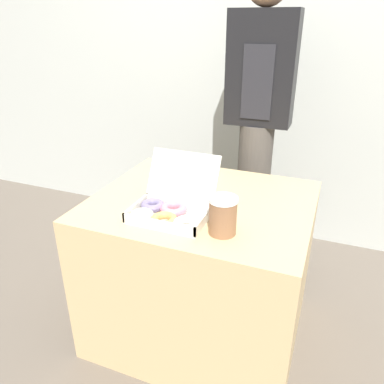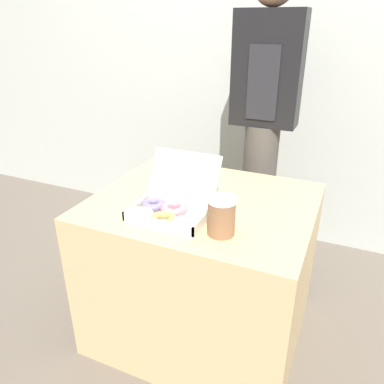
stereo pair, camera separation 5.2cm
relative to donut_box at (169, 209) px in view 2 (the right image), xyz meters
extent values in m
plane|color=#665B51|center=(0.07, 0.19, -0.75)|extent=(14.00, 14.00, 0.00)
cube|color=#B2B7B2|center=(0.07, 1.31, 0.55)|extent=(10.00, 0.05, 2.60)
cube|color=tan|center=(0.07, 0.19, -0.39)|extent=(0.93, 0.79, 0.72)
cube|color=silver|center=(0.01, -0.02, -0.03)|extent=(0.30, 0.20, 0.01)
cube|color=silver|center=(-0.14, -0.02, -0.01)|extent=(0.01, 0.20, 0.04)
cube|color=silver|center=(0.15, -0.02, -0.01)|extent=(0.01, 0.20, 0.04)
cube|color=silver|center=(0.01, -0.11, -0.01)|extent=(0.30, 0.01, 0.04)
cube|color=silver|center=(0.01, 0.08, -0.01)|extent=(0.30, 0.01, 0.04)
cube|color=silver|center=(0.01, 0.13, 0.10)|extent=(0.30, 0.10, 0.18)
torus|color=silver|center=(-0.09, -0.06, -0.01)|extent=(0.11, 0.11, 0.03)
torus|color=slate|center=(-0.09, 0.03, -0.01)|extent=(0.11, 0.11, 0.03)
torus|color=tan|center=(0.01, -0.06, -0.01)|extent=(0.11, 0.11, 0.03)
torus|color=pink|center=(0.01, 0.03, -0.01)|extent=(0.15, 0.15, 0.03)
torus|color=white|center=(0.10, -0.06, -0.01)|extent=(0.12, 0.12, 0.03)
cylinder|color=#8C6042|center=(0.23, -0.04, 0.03)|extent=(0.10, 0.10, 0.13)
cylinder|color=white|center=(0.23, -0.04, 0.10)|extent=(0.11, 0.11, 0.01)
cylinder|color=#4C4742|center=(0.15, 0.83, -0.30)|extent=(0.19, 0.19, 0.90)
cube|color=black|center=(0.15, 0.83, 0.44)|extent=(0.35, 0.16, 0.57)
cube|color=#232328|center=(0.15, 0.75, 0.38)|extent=(0.16, 0.01, 0.36)
camera|label=1|loc=(0.56, -1.17, 0.67)|focal=35.00mm
camera|label=2|loc=(0.61, -1.15, 0.67)|focal=35.00mm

